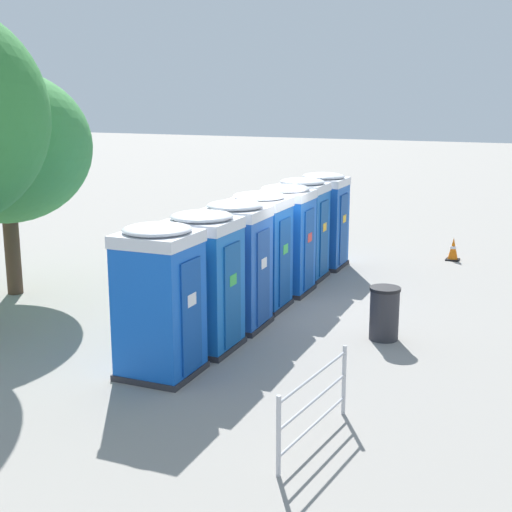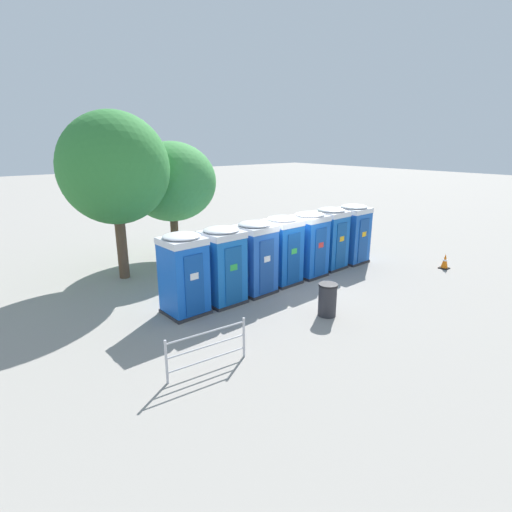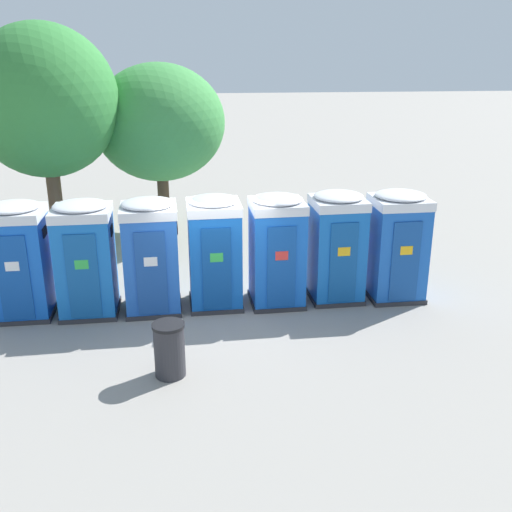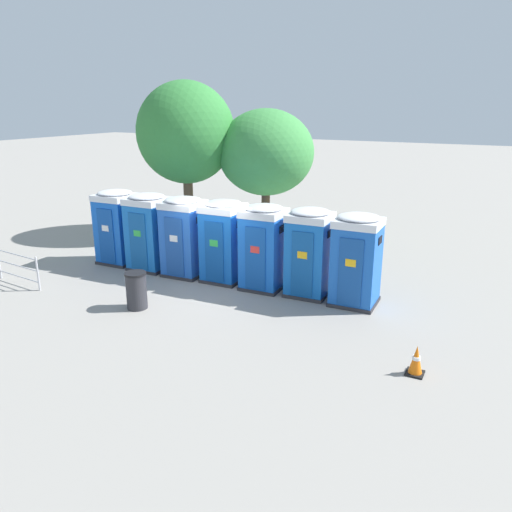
# 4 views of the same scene
# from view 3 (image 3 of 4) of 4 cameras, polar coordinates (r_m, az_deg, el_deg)

# --- Properties ---
(ground_plane) EXTENTS (120.00, 120.00, 0.00)m
(ground_plane) POSITION_cam_3_polar(r_m,az_deg,el_deg) (13.61, -3.78, -4.97)
(ground_plane) COLOR gray
(portapotty_0) EXTENTS (1.26, 1.24, 2.54)m
(portapotty_0) POSITION_cam_3_polar(r_m,az_deg,el_deg) (13.77, -21.61, -0.33)
(portapotty_0) COLOR #2D2D33
(portapotty_0) RESTS_ON ground
(portapotty_1) EXTENTS (1.28, 1.24, 2.54)m
(portapotty_1) POSITION_cam_3_polar(r_m,az_deg,el_deg) (13.42, -15.92, -0.19)
(portapotty_1) COLOR #2D2D33
(portapotty_1) RESTS_ON ground
(portapotty_2) EXTENTS (1.28, 1.26, 2.54)m
(portapotty_2) POSITION_cam_3_polar(r_m,az_deg,el_deg) (13.26, -9.96, 0.06)
(portapotty_2) COLOR #2D2D33
(portapotty_2) RESTS_ON ground
(portapotty_3) EXTENTS (1.23, 1.24, 2.54)m
(portapotty_3) POSITION_cam_3_polar(r_m,az_deg,el_deg) (13.34, -3.96, 0.44)
(portapotty_3) COLOR #2D2D33
(portapotty_3) RESTS_ON ground
(portapotty_4) EXTENTS (1.24, 1.25, 2.54)m
(portapotty_4) POSITION_cam_3_polar(r_m,az_deg,el_deg) (13.42, 2.01, 0.60)
(portapotty_4) COLOR #2D2D33
(portapotty_4) RESTS_ON ground
(portapotty_5) EXTENTS (1.24, 1.25, 2.54)m
(portapotty_5) POSITION_cam_3_polar(r_m,az_deg,el_deg) (13.79, 7.68, 0.96)
(portapotty_5) COLOR #2D2D33
(portapotty_5) RESTS_ON ground
(portapotty_6) EXTENTS (1.27, 1.24, 2.54)m
(portapotty_6) POSITION_cam_3_polar(r_m,az_deg,el_deg) (14.12, 13.26, 1.04)
(portapotty_6) COLOR #2D2D33
(portapotty_6) RESTS_ON ground
(street_tree_0) EXTENTS (3.96, 3.96, 6.22)m
(street_tree_0) POSITION_cam_3_polar(r_m,az_deg,el_deg) (17.46, -19.53, 13.67)
(street_tree_0) COLOR brown
(street_tree_0) RESTS_ON ground
(street_tree_1) EXTENTS (3.88, 3.88, 5.14)m
(street_tree_1) POSITION_cam_3_polar(r_m,az_deg,el_deg) (18.42, -9.16, 12.40)
(street_tree_1) COLOR #4C3826
(street_tree_1) RESTS_ON ground
(trash_can) EXTENTS (0.58, 0.58, 1.02)m
(trash_can) POSITION_cam_3_polar(r_m,az_deg,el_deg) (10.89, -8.25, -8.81)
(trash_can) COLOR #2D2D33
(trash_can) RESTS_ON ground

